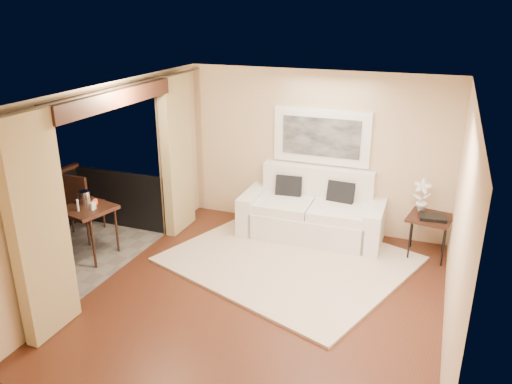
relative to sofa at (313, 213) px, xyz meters
The scene contains 18 objects.
floor 2.14m from the sofa, 92.40° to the right, with size 5.00×5.00×0.00m, color #502717.
room_shell 3.72m from the sofa, 136.52° to the right, with size 5.00×6.40×5.00m.
balcony 4.00m from the sofa, 148.21° to the right, with size 1.81×2.60×1.17m.
curtains 3.18m from the sofa, 136.26° to the right, with size 0.16×4.80×2.64m.
artwork 1.28m from the sofa, 89.66° to the left, with size 1.62×0.07×0.92m.
rug 1.07m from the sofa, 94.89° to the right, with size 3.24×2.82×0.04m, color beige.
sofa is the anchor object (origin of this frame).
side_table 1.86m from the sofa, ahead, with size 0.70×0.70×0.66m.
tray 1.92m from the sofa, ahead, with size 0.38×0.28×0.05m, color black.
orchid 1.77m from the sofa, ahead, with size 0.28×0.19×0.52m, color white.
bistro_table 3.58m from the sofa, 146.63° to the right, with size 0.83×0.83×0.81m.
balcony_chair_far 3.89m from the sofa, 160.50° to the right, with size 0.46×0.46×1.05m.
balcony_chair_near 4.24m from the sofa, 145.14° to the right, with size 0.44×0.45×1.02m.
ice_bucket 3.64m from the sofa, 149.26° to the right, with size 0.18×0.18×0.20m, color silver.
candle 3.48m from the sofa, 148.78° to the right, with size 0.06×0.06×0.07m, color red.
vase 3.71m from the sofa, 144.83° to the right, with size 0.04×0.04×0.18m, color silver.
glass_a 3.51m from the sofa, 144.42° to the right, with size 0.06×0.06×0.12m, color white.
glass_b 3.48m from the sofa, 145.34° to the right, with size 0.06×0.06×0.12m, color silver.
Camera 1 is at (1.95, -5.39, 3.65)m, focal length 35.00 mm.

